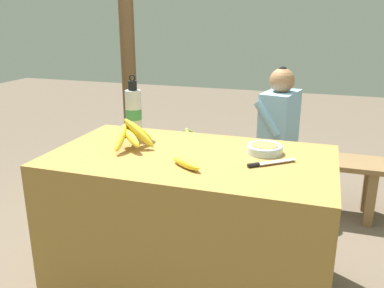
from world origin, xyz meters
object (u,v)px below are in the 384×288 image
Objects in this scene: banana_bunch_ripe at (132,134)px; seated_vendor at (272,129)px; wooden_bench at (251,158)px; serving_bowl at (265,148)px; water_bottle at (134,113)px; knife at (265,163)px; banana_bunch_green at (189,136)px; loose_banana_front at (186,163)px; support_post_near at (128,48)px.

banana_bunch_ripe is 0.31× the size of seated_vendor.
serving_bowl is at bearing -76.87° from wooden_bench.
water_bottle is at bearing 66.16° from seated_vendor.
banana_bunch_green is (-0.74, 1.13, -0.26)m from knife.
serving_bowl is 0.50× the size of water_bottle.
banana_bunch_ripe is 0.40m from loose_banana_front.
knife is at bearing -44.39° from support_post_near.
water_bottle is 0.80m from knife.
wooden_bench is 0.29m from seated_vendor.
water_bottle reaches higher than wooden_bench.
seated_vendor is 0.65m from banana_bunch_green.
seated_vendor reaches higher than banana_bunch_ripe.
support_post_near is (-1.21, 0.17, 0.53)m from seated_vendor.
banana_bunch_ripe reaches higher than knife.
seated_vendor is at bearing 56.12° from knife.
banana_bunch_green is 0.13× the size of support_post_near.
wooden_bench is (-0.25, 1.14, -0.39)m from knife.
support_post_near reaches higher than knife.
water_bottle is 0.15× the size of support_post_near.
banana_bunch_ripe is at bearing 73.87° from seated_vendor.
seated_vendor is (0.15, -0.02, 0.25)m from wooden_bench.
support_post_near reaches higher than banana_bunch_green.
serving_bowl is 1.23m from banana_bunch_green.
wooden_bench is at bearing -8.15° from support_post_near.
knife is at bearing -3.90° from banana_bunch_ripe.
knife reaches higher than banana_bunch_green.
banana_bunch_ripe is 1.26m from wooden_bench.
banana_bunch_green is at bearing 89.23° from water_bottle.
knife is at bearing 22.69° from loose_banana_front.
banana_bunch_ripe is at bearing -67.50° from water_bottle.
knife is (0.68, -0.05, -0.06)m from banana_bunch_ripe.
serving_bowl is at bearing 10.97° from banana_bunch_ripe.
banana_bunch_ripe reaches higher than banana_bunch_green.
loose_banana_front is 1.34m from wooden_bench.
support_post_near is (-0.57, 0.15, 0.65)m from banana_bunch_green.
knife is at bearing -80.92° from serving_bowl.
wooden_bench is 0.51m from banana_bunch_green.
support_post_near is at bearing 96.29° from knife.
serving_bowl reaches higher than loose_banana_front.
seated_vendor is at bearing 61.66° from banana_bunch_ripe.
serving_bowl is 0.59× the size of banana_bunch_green.
loose_banana_front is at bearing -93.45° from wooden_bench.
wooden_bench is at bearing 3.76° from seated_vendor.
water_bottle reaches higher than serving_bowl.
banana_bunch_ripe is 0.94× the size of water_bottle.
loose_banana_front is 1.28m from seated_vendor.
banana_bunch_green is (-0.64, 0.02, -0.12)m from seated_vendor.
loose_banana_front is 0.59× the size of banana_bunch_green.
loose_banana_front is (0.43, -0.36, -0.12)m from water_bottle.
loose_banana_front reaches higher than wooden_bench.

